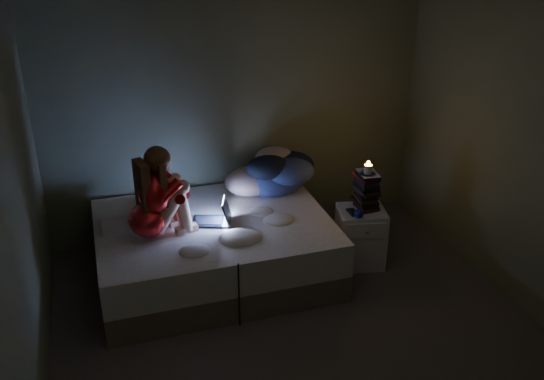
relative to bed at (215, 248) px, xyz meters
name	(u,v)px	position (x,y,z in m)	size (l,w,h in m)	color
floor	(306,344)	(0.44, -1.10, -0.28)	(3.60, 3.80, 0.02)	#4F4541
wall_back	(237,102)	(0.44, 0.81, 1.03)	(3.60, 0.02, 2.60)	#535C46
wall_left	(11,224)	(-1.37, -1.10, 1.03)	(0.02, 3.80, 2.60)	#535C46
wall_right	(543,153)	(2.25, -1.10, 1.03)	(0.02, 3.80, 2.60)	#535C46
bed	(215,248)	(0.00, 0.00, 0.00)	(1.94, 1.45, 0.53)	#B3AEA2
pillow	(131,215)	(-0.65, 0.19, 0.34)	(0.50, 0.35, 0.14)	silver
woman	(146,195)	(-0.54, -0.11, 0.65)	(0.47, 0.31, 0.76)	#9B0910
laptop	(210,211)	(-0.02, -0.02, 0.38)	(0.32, 0.22, 0.22)	black
clothes_pile	(273,171)	(0.67, 0.43, 0.46)	(0.66, 0.53, 0.40)	navy
nightstand	(360,237)	(1.28, -0.20, 0.00)	(0.40, 0.36, 0.53)	silver
book_stack	(366,190)	(1.33, -0.16, 0.45)	(0.19, 0.25, 0.35)	black
candle	(368,167)	(1.33, -0.16, 0.66)	(0.07, 0.07, 0.08)	beige
phone	(354,213)	(1.19, -0.24, 0.27)	(0.07, 0.14, 0.01)	black
blue_orb	(363,214)	(1.22, -0.33, 0.31)	(0.08, 0.08, 0.08)	navy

